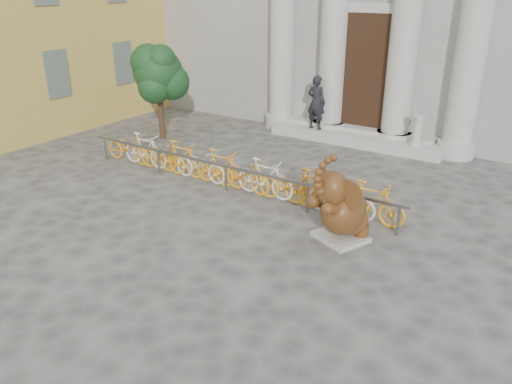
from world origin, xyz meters
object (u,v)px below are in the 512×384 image
Objects in this scene: pedestrian at (316,102)px; bike_rack at (231,170)px; tree at (158,74)px; elephant_statue at (342,209)px.

bike_rack is at bearing 94.57° from pedestrian.
tree is (-4.68, 2.39, 1.77)m from bike_rack.
tree is at bearing 152.95° from bike_rack.
bike_rack is (-3.65, 1.09, -0.22)m from elephant_statue.
tree reaches higher than bike_rack.
elephant_statue is 9.17m from tree.
pedestrian reaches higher than elephant_statue.
tree is 1.76× the size of pedestrian.
bike_rack is 5.20× the size of pedestrian.
bike_rack is 5.55m from tree.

